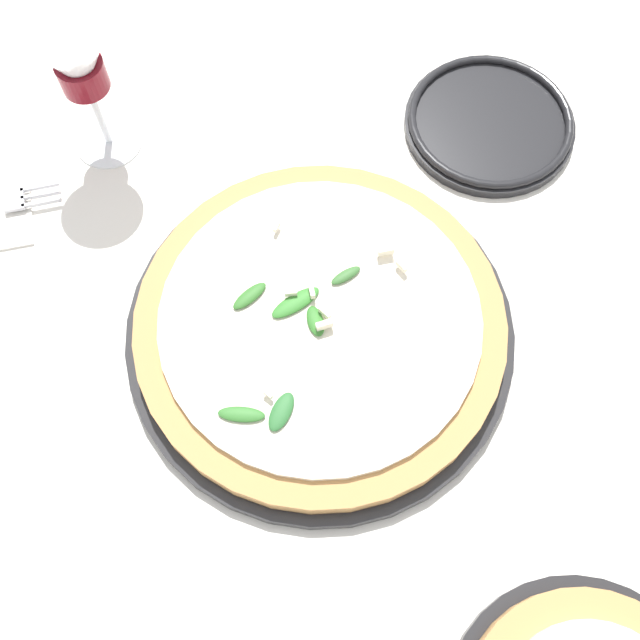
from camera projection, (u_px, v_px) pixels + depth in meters
name	position (u px, v px, depth m)	size (l,w,h in m)	color
ground_plane	(318.00, 310.00, 0.67)	(6.00, 6.00, 0.00)	silver
pizza_arugula_main	(320.00, 326.00, 0.64)	(0.34, 0.34, 0.05)	black
wine_glass	(77.00, 62.00, 0.64)	(0.08, 0.08, 0.15)	white
side_plate_white	(490.00, 122.00, 0.74)	(0.17, 0.17, 0.02)	black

